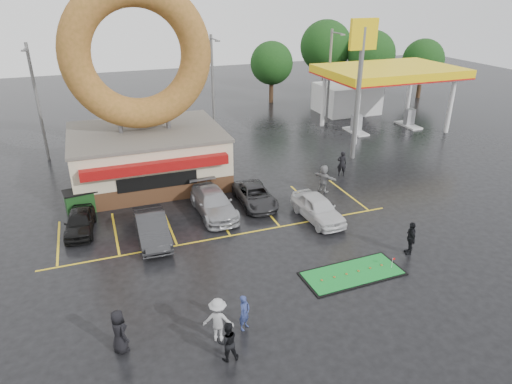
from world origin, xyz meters
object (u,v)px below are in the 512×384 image
object	(u,v)px
car_black	(80,222)
shell_sign	(361,64)
person_blue	(244,313)
dumpster	(81,202)
person_cameraman	(411,238)
car_grey	(255,196)
car_silver	(213,203)
streetlight_left	(37,101)
gas_station	(369,85)
car_dgrey	(152,228)
car_white	(318,208)
putting_green	(352,273)
streetlight_right	(330,75)
donut_shop	(144,119)
streetlight_mid	(213,85)

from	to	relation	value
car_black	shell_sign	bearing A→B (deg)	20.81
person_blue	dumpster	xyz separation A→B (m)	(-5.96, 13.45, -0.14)
person_cameraman	car_grey	bearing A→B (deg)	-124.51
car_silver	car_grey	xyz separation A→B (m)	(2.80, 0.35, -0.12)
streetlight_left	dumpster	distance (m)	11.46
gas_station	car_dgrey	distance (m)	29.36
car_white	person_cameraman	distance (m)	5.72
streetlight_left	dumpster	size ratio (longest dim) A/B	5.00
gas_station	person_cameraman	world-z (taller)	gas_station
shell_sign	putting_green	distance (m)	18.11
streetlight_right	car_grey	xyz separation A→B (m)	(-13.34, -15.22, -4.18)
donut_shop	gas_station	world-z (taller)	donut_shop
shell_sign	car_white	distance (m)	13.16
streetlight_right	putting_green	size ratio (longest dim) A/B	1.79
shell_sign	streetlight_right	xyz separation A→B (m)	(3.00, 9.92, -2.60)
gas_station	streetlight_right	xyz separation A→B (m)	(-4.00, 0.98, 1.08)
gas_station	car_dgrey	size ratio (longest dim) A/B	3.01
car_grey	person_blue	distance (m)	11.52
streetlight_right	car_white	bearing A→B (deg)	-119.79
gas_station	car_grey	bearing A→B (deg)	-140.60
car_white	person_cameraman	size ratio (longest dim) A/B	2.40
donut_shop	streetlight_right	world-z (taller)	donut_shop
car_grey	person_cameraman	size ratio (longest dim) A/B	2.42
streetlight_mid	car_silver	world-z (taller)	streetlight_mid
car_grey	dumpster	distance (m)	10.69
car_white	person_cameraman	xyz separation A→B (m)	(2.73, -5.02, 0.17)
donut_shop	car_black	size ratio (longest dim) A/B	3.61
car_dgrey	putting_green	distance (m)	10.84
car_dgrey	person_blue	xyz separation A→B (m)	(2.42, -8.41, 0.04)
car_dgrey	car_white	xyz separation A→B (m)	(9.57, -0.94, -0.01)
car_white	putting_green	distance (m)	5.81
car_dgrey	car_grey	world-z (taller)	car_dgrey
car_black	putting_green	bearing A→B (deg)	-29.49
donut_shop	car_white	world-z (taller)	donut_shop
gas_station	streetlight_right	distance (m)	4.26
gas_station	person_blue	world-z (taller)	gas_station
shell_sign	person_cameraman	world-z (taller)	shell_sign
car_grey	streetlight_left	bearing A→B (deg)	135.52
car_black	car_dgrey	bearing A→B (deg)	-25.58
car_black	person_blue	bearing A→B (deg)	-53.72
streetlight_mid	car_black	size ratio (longest dim) A/B	2.41
dumpster	putting_green	size ratio (longest dim) A/B	0.36
car_grey	car_white	distance (m)	4.25
car_silver	donut_shop	bearing A→B (deg)	111.86
putting_green	streetlight_left	bearing A→B (deg)	123.16
streetlight_right	dumpster	size ratio (longest dim) A/B	5.00
shell_sign	car_dgrey	world-z (taller)	shell_sign
car_black	car_white	size ratio (longest dim) A/B	0.87
streetlight_mid	car_dgrey	world-z (taller)	streetlight_mid
car_black	putting_green	world-z (taller)	car_black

